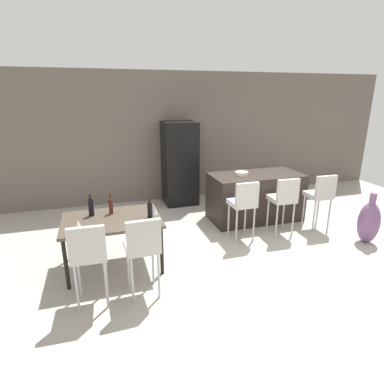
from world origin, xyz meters
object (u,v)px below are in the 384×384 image
Objects in this scene: fruit_bowl at (242,173)px; potted_plant at (275,180)px; dining_chair_far at (143,245)px; wine_bottle_inner at (150,210)px; dining_table at (112,223)px; bar_chair_middle at (284,197)px; wine_glass_left at (155,211)px; dining_chair_near at (89,252)px; wine_glass_middle at (78,224)px; kitchen_island at (255,197)px; floor_vase at (369,222)px; wine_bottle_right at (91,207)px; wine_bottle_near at (111,206)px; refrigerator at (180,163)px; bar_chair_right at (321,193)px; bar_chair_left at (244,201)px.

potted_plant is (1.62, 1.37, -0.62)m from fruit_bowl.
dining_chair_far is 0.78m from wine_bottle_inner.
dining_chair_far is at bearing -139.42° from potted_plant.
dining_chair_far reaches higher than potted_plant.
fruit_bowl is (2.49, 1.05, 0.28)m from dining_table.
bar_chair_middle is 6.03× the size of wine_glass_left.
wine_glass_middle is at bearing 103.53° from dining_chair_near.
fruit_bowl is (2.80, 1.89, 0.26)m from dining_chair_near.
fruit_bowl is at bearing 30.34° from wine_bottle_inner.
wine_bottle_inner is 0.13m from wine_glass_left.
floor_vase is (1.31, -1.52, -0.09)m from kitchen_island.
wine_glass_middle is at bearing -169.98° from bar_chair_middle.
wine_bottle_right reaches higher than potted_plant.
dining_chair_far is (0.31, -0.83, 0.02)m from dining_table.
refrigerator is (1.63, 2.23, 0.07)m from wine_bottle_near.
fruit_bowl is (0.86, -1.38, 0.04)m from refrigerator.
wine_bottle_right is at bearing -153.10° from potted_plant.
fruit_bowl is 0.42× the size of potted_plant.
kitchen_island is at bearing 136.67° from bar_chair_right.
bar_chair_middle is at bearing 10.02° from wine_glass_middle.
bar_chair_left is at bearing 23.43° from dining_chair_near.
dining_chair_far is at bearing -143.08° from kitchen_island.
wine_bottle_inner is 2.28m from fruit_bowl.
wine_glass_left is at bearing 175.91° from floor_vase.
bar_chair_left is 1.53m from bar_chair_right.
wine_bottle_right reaches higher than fruit_bowl.
bar_chair_middle reaches higher than kitchen_island.
kitchen_island reaches higher than wine_glass_middle.
wine_glass_left is 0.09× the size of refrigerator.
kitchen_island is 2.58m from wine_bottle_inner.
dining_chair_far is 0.69m from wine_glass_left.
bar_chair_left reaches higher than wine_glass_left.
dining_table is 0.39m from wine_bottle_right.
fruit_bowl is at bearing 40.80° from dining_chair_far.
wine_bottle_near is at bearing -151.54° from potted_plant.
bar_chair_right is at bearing 3.56° from dining_table.
wine_glass_middle is 3.47m from refrigerator.
wine_glass_left is 2.30m from fruit_bowl.
dining_chair_far is 5.02m from potted_plant.
potted_plant is at bearing 46.62° from kitchen_island.
wine_glass_left is (-2.33, -0.45, 0.17)m from bar_chair_middle.
wine_bottle_near is (0.31, 1.03, 0.16)m from dining_chair_near.
wine_bottle_right is 0.17× the size of refrigerator.
kitchen_island is 1.90m from potted_plant.
bar_chair_right is at bearing -101.22° from potted_plant.
wine_bottle_near is at bearing 73.15° from dining_chair_near.
bar_chair_middle is 1.00× the size of bar_chair_right.
bar_chair_right is (0.76, -0.00, 0.00)m from bar_chair_middle.
fruit_bowl is at bearing 33.55° from wine_glass_left.
dining_chair_near reaches higher than potted_plant.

